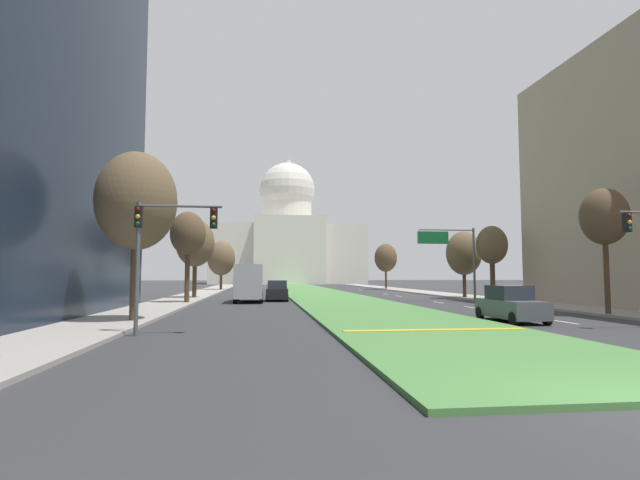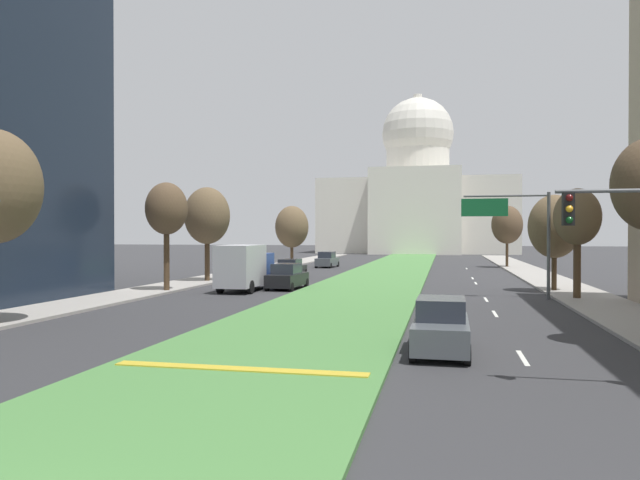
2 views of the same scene
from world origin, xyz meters
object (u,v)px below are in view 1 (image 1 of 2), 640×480
object	(u,v)px
street_tree_left_mid	(188,234)
sedan_lead_stopped	(510,305)
overhead_guide_sign	(453,249)
box_truck_delivery	(249,283)
street_tree_right_far	(464,253)
street_tree_left_far	(195,243)
sedan_midblock	(277,291)
sedan_distant	(249,289)
street_tree_right_near	(604,217)
traffic_light_near_left	(160,238)
street_tree_right_mid	(492,246)
street_tree_left_near	(136,201)
street_tree_right_distant	(386,258)
street_tree_left_distant	(221,258)
capitol_building	(287,240)
sedan_far_horizon	(254,285)

from	to	relation	value
street_tree_left_mid	sedan_lead_stopped	world-z (taller)	street_tree_left_mid
overhead_guide_sign	box_truck_delivery	world-z (taller)	overhead_guide_sign
street_tree_right_far	street_tree_left_far	bearing A→B (deg)	174.12
street_tree_left_mid	sedan_midblock	world-z (taller)	street_tree_left_mid
sedan_lead_stopped	sedan_distant	size ratio (longest dim) A/B	0.95
street_tree_right_near	street_tree_left_mid	xyz separation A→B (m)	(-25.50, 14.52, -0.03)
traffic_light_near_left	street_tree_right_mid	xyz separation A→B (m)	(24.22, 21.02, 1.11)
street_tree_right_far	street_tree_right_near	bearing A→B (deg)	-90.79
street_tree_left_near	sedan_lead_stopped	size ratio (longest dim) A/B	1.89
sedan_midblock	street_tree_right_distant	bearing A→B (deg)	59.53
street_tree_right_mid	traffic_light_near_left	bearing A→B (deg)	-139.04
overhead_guide_sign	sedan_distant	distance (m)	23.66
street_tree_left_distant	sedan_midblock	world-z (taller)	street_tree_left_distant
traffic_light_near_left	street_tree_left_near	xyz separation A→B (m)	(-2.21, 5.05, 2.16)
capitol_building	sedan_lead_stopped	distance (m)	106.98
street_tree_left_mid	sedan_far_horizon	distance (m)	32.11
box_truck_delivery	overhead_guide_sign	bearing A→B (deg)	-4.01
street_tree_left_mid	street_tree_right_mid	distance (m)	26.23
street_tree_left_mid	street_tree_left_distant	size ratio (longest dim) A/B	1.00
traffic_light_near_left	street_tree_right_far	world-z (taller)	street_tree_right_far
street_tree_right_mid	street_tree_left_distant	size ratio (longest dim) A/B	0.90
overhead_guide_sign	street_tree_left_mid	world-z (taller)	street_tree_left_mid
sedan_distant	street_tree_right_distant	bearing A→B (deg)	42.83
traffic_light_near_left	street_tree_right_near	world-z (taller)	street_tree_right_near
traffic_light_near_left	street_tree_right_far	xyz separation A→B (m)	(23.78, 25.99, 0.66)
street_tree_right_near	street_tree_left_mid	bearing A→B (deg)	150.34
traffic_light_near_left	street_tree_left_far	world-z (taller)	street_tree_left_far
street_tree_left_mid	street_tree_right_mid	xyz separation A→B (m)	(26.21, 0.56, -0.71)
sedan_lead_stopped	sedan_midblock	size ratio (longest dim) A/B	0.94
overhead_guide_sign	sedan_lead_stopped	distance (m)	18.56
street_tree_left_mid	sedan_distant	world-z (taller)	street_tree_left_mid
street_tree_left_far	sedan_midblock	xyz separation A→B (m)	(7.92, -4.25, -4.56)
street_tree_right_far	sedan_far_horizon	bearing A→B (deg)	128.96
sedan_distant	box_truck_delivery	size ratio (longest dim) A/B	0.73
street_tree_right_near	street_tree_right_mid	bearing A→B (deg)	87.28
street_tree_right_mid	sedan_lead_stopped	distance (m)	19.54
sedan_lead_stopped	box_truck_delivery	size ratio (longest dim) A/B	0.70
street_tree_left_near	sedan_distant	distance (m)	31.70
overhead_guide_sign	street_tree_left_near	world-z (taller)	street_tree_left_near
overhead_guide_sign	street_tree_left_distant	xyz separation A→B (m)	(-22.82, 33.10, 0.19)
street_tree_left_near	street_tree_right_near	bearing A→B (deg)	1.99
traffic_light_near_left	street_tree_right_near	bearing A→B (deg)	14.18
street_tree_left_far	sedan_far_horizon	distance (m)	24.19
street_tree_left_mid	street_tree_right_far	size ratio (longest dim) A/B	1.12
overhead_guide_sign	sedan_far_horizon	size ratio (longest dim) A/B	1.41
street_tree_right_far	street_tree_left_mid	bearing A→B (deg)	-167.88
sedan_lead_stopped	street_tree_left_mid	bearing A→B (deg)	137.43
street_tree_right_mid	street_tree_left_far	world-z (taller)	street_tree_left_far
sedan_lead_stopped	sedan_distant	bearing A→B (deg)	113.04
street_tree_right_distant	sedan_distant	world-z (taller)	street_tree_right_distant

